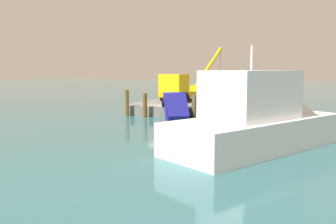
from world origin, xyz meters
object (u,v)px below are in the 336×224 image
(crane_truck, at_px, (183,88))
(salvaged_car, at_px, (177,112))
(dock_worker, at_px, (198,94))
(moored_yacht, at_px, (272,130))

(crane_truck, distance_m, salvaged_car, 7.34)
(dock_worker, bearing_deg, moored_yacht, 33.80)
(crane_truck, xyz_separation_m, dock_worker, (1.96, 2.19, -0.43))
(crane_truck, bearing_deg, dock_worker, 48.25)
(crane_truck, bearing_deg, moored_yacht, 36.29)
(dock_worker, xyz_separation_m, salvaged_car, (4.92, -0.15, -1.12))
(dock_worker, relative_size, moored_yacht, 0.15)
(salvaged_car, relative_size, moored_yacht, 0.34)
(dock_worker, xyz_separation_m, moored_yacht, (11.64, 7.79, -0.95))
(crane_truck, distance_m, dock_worker, 2.97)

